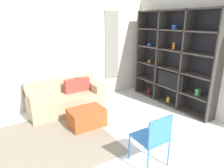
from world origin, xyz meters
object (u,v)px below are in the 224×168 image
(ottoman, at_px, (87,117))
(folding_chair, at_px, (154,136))
(shelving_unit, at_px, (173,60))
(couch_main, at_px, (66,98))

(ottoman, height_order, folding_chair, folding_chair)
(shelving_unit, height_order, couch_main, shelving_unit)
(ottoman, distance_m, folding_chair, 1.71)
(shelving_unit, bearing_deg, couch_main, 156.46)
(ottoman, bearing_deg, folding_chair, -79.35)
(ottoman, bearing_deg, couch_main, 94.17)
(couch_main, bearing_deg, ottoman, -85.83)
(shelving_unit, relative_size, folding_chair, 2.83)
(folding_chair, bearing_deg, ottoman, -79.35)
(shelving_unit, relative_size, ottoman, 3.38)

